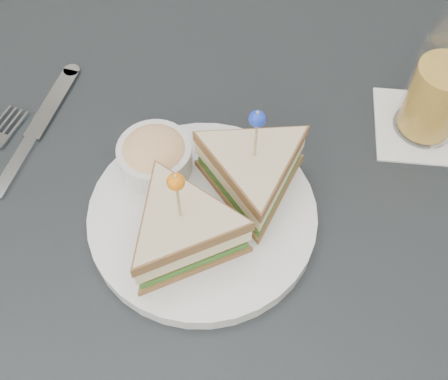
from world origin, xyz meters
TOP-DOWN VIEW (x-y plane):
  - table at (0.00, 0.00)m, footprint 0.80×0.80m
  - plate_meal at (-0.01, 0.00)m, footprint 0.30×0.28m
  - cutlery_knife at (-0.23, 0.12)m, footprint 0.07×0.22m
  - drink_set at (0.26, 0.15)m, footprint 0.13×0.13m

SIDE VIEW (x-z plane):
  - table at x=0.00m, z-range 0.30..1.05m
  - cutlery_knife at x=-0.23m, z-range 0.75..0.76m
  - plate_meal at x=-0.01m, z-range 0.72..0.87m
  - drink_set at x=0.26m, z-range 0.74..0.90m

